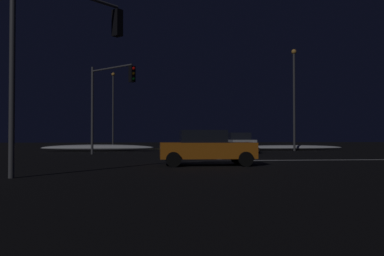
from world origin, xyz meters
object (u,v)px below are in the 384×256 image
sedan_green (230,142)px  traffic_signal_sw (62,41)px  sedan_orange_crossing (206,147)px  sedan_silver (239,142)px  streetlamp_left_far (113,104)px  sedan_red (223,141)px  traffic_signal_nw (108,92)px  streetlamp_right_near (294,92)px

sedan_green → traffic_signal_sw: traffic_signal_sw is taller
sedan_orange_crossing → sedan_green: bearing=75.8°
sedan_silver → traffic_signal_sw: size_ratio=0.65×
sedan_silver → streetlamp_left_far: 23.25m
sedan_green → sedan_orange_crossing: bearing=-104.2°
sedan_red → traffic_signal_nw: traffic_signal_nw is taller
sedan_orange_crossing → streetlamp_right_near: streetlamp_right_near is taller
sedan_orange_crossing → streetlamp_left_far: 33.65m
sedan_red → sedan_orange_crossing: bearing=-101.6°
traffic_signal_nw → sedan_red: bearing=52.9°
sedan_silver → streetlamp_left_far: bearing=120.9°
traffic_signal_sw → streetlamp_right_near: size_ratio=0.74×
sedan_green → traffic_signal_sw: size_ratio=0.65×
sedan_red → streetlamp_right_near: (5.19, -7.20, 4.41)m
sedan_silver → traffic_signal_sw: bearing=-120.7°
sedan_green → streetlamp_left_far: size_ratio=0.47×
sedan_orange_crossing → streetlamp_right_near: (10.06, 16.51, 4.41)m
streetlamp_right_near → streetlamp_left_far: 23.71m
sedan_green → sedan_orange_crossing: same height
sedan_silver → streetlamp_left_far: size_ratio=0.47×
traffic_signal_nw → streetlamp_right_near: (15.52, 6.47, 0.88)m
sedan_silver → sedan_red: 10.77m
sedan_green → sedan_red: size_ratio=1.00×
sedan_red → streetlamp_left_far: 15.78m
sedan_silver → traffic_signal_nw: bearing=-163.4°
streetlamp_right_near → sedan_red: bearing=125.8°
sedan_silver → traffic_signal_nw: 10.77m
sedan_red → traffic_signal_nw: 17.49m
sedan_orange_crossing → traffic_signal_nw: size_ratio=0.69×
sedan_red → traffic_signal_sw: traffic_signal_sw is taller
traffic_signal_sw → streetlamp_left_far: streetlamp_left_far is taller
sedan_green → streetlamp_right_near: (5.42, -1.81, 4.41)m
streetlamp_right_near → streetlamp_left_far: streetlamp_left_far is taller
sedan_red → sedan_green: bearing=-92.4°
sedan_silver → traffic_signal_nw: size_ratio=0.69×
traffic_signal_sw → sedan_orange_crossing: bearing=32.9°
traffic_signal_sw → streetlamp_right_near: (15.57, 20.07, 0.60)m
sedan_orange_crossing → streetlamp_right_near: bearing=58.7°
sedan_silver → streetlamp_right_near: 8.09m
sedan_red → streetlamp_right_near: bearing=-54.2°
traffic_signal_sw → sedan_green: bearing=65.1°
sedan_silver → streetlamp_right_near: bearing=31.7°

